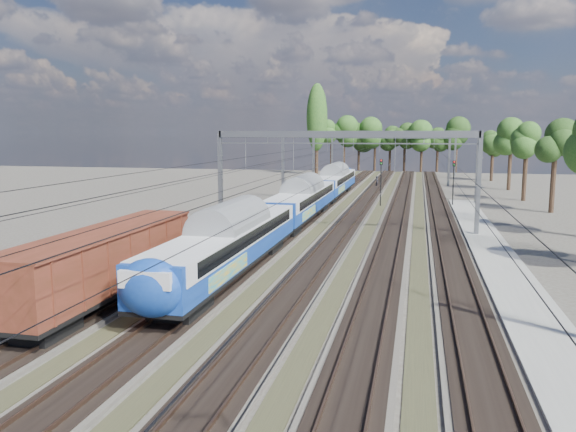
% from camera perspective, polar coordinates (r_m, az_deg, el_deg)
% --- Properties ---
extents(ground, '(220.00, 220.00, 0.00)m').
position_cam_1_polar(ground, '(22.40, -4.99, -14.82)').
color(ground, '#47423A').
rests_on(ground, ground).
extents(track_bed, '(21.00, 130.00, 0.34)m').
position_cam_1_polar(track_bed, '(65.45, 7.25, 0.73)').
color(track_bed, '#47423A').
rests_on(track_bed, ground).
extents(platform, '(3.00, 70.00, 0.30)m').
position_cam_1_polar(platform, '(40.86, 20.57, -4.36)').
color(platform, gray).
rests_on(platform, ground).
extents(catenary, '(25.65, 130.00, 9.00)m').
position_cam_1_polar(catenary, '(72.53, 8.23, 6.46)').
color(catenary, slate).
rests_on(catenary, ground).
extents(tree_belt, '(38.40, 102.05, 11.87)m').
position_cam_1_polar(tree_belt, '(114.45, 13.74, 7.83)').
color(tree_belt, black).
rests_on(tree_belt, ground).
extents(poplar, '(4.40, 4.40, 19.04)m').
position_cam_1_polar(poplar, '(119.43, 2.95, 9.93)').
color(poplar, black).
rests_on(poplar, ground).
extents(emu_train, '(3.14, 66.39, 4.59)m').
position_cam_1_polar(emu_train, '(54.98, 1.45, 2.06)').
color(emu_train, black).
rests_on(emu_train, ground).
extents(freight_boxcar, '(3.04, 14.69, 3.79)m').
position_cam_1_polar(freight_boxcar, '(30.36, -18.00, -4.38)').
color(freight_boxcar, black).
rests_on(freight_boxcar, ground).
extents(worker, '(0.52, 0.71, 1.80)m').
position_cam_1_polar(worker, '(92.82, 9.03, 3.46)').
color(worker, black).
rests_on(worker, ground).
extents(signal_near, '(0.39, 0.36, 5.68)m').
position_cam_1_polar(signal_near, '(68.65, 9.42, 3.98)').
color(signal_near, black).
rests_on(signal_near, ground).
extents(signal_far, '(0.35, 0.32, 5.56)m').
position_cam_1_polar(signal_far, '(69.44, 16.47, 3.73)').
color(signal_far, black).
rests_on(signal_far, ground).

